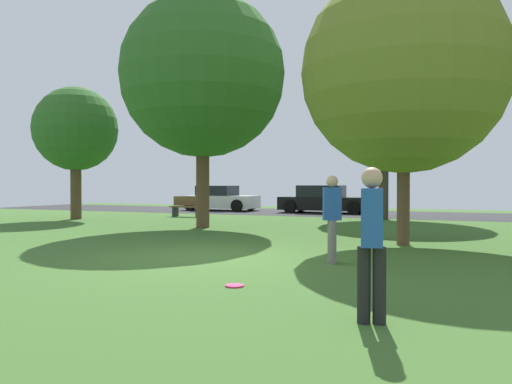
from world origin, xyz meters
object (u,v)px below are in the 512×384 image
(person_catcher, at_px, (332,215))
(maple_tree_near, at_px, (203,75))
(birch_tree_lone, at_px, (383,98))
(street_lamp_post, at_px, (387,164))
(parked_car_white, at_px, (220,199))
(parked_car_black, at_px, (325,200))
(person_bystander, at_px, (372,238))
(oak_tree_center, at_px, (404,71))
(park_bench, at_px, (188,206))
(frisbee_disc, at_px, (235,286))
(oak_tree_right, at_px, (76,130))

(person_catcher, bearing_deg, maple_tree_near, 111.99)
(birch_tree_lone, relative_size, street_lamp_post, 1.73)
(parked_car_white, height_order, parked_car_black, parked_car_black)
(person_bystander, xyz_separation_m, parked_car_white, (-12.09, 19.76, -0.28))
(maple_tree_near, relative_size, parked_car_white, 1.94)
(oak_tree_center, relative_size, parked_car_black, 1.45)
(birch_tree_lone, bearing_deg, parked_car_white, 160.35)
(oak_tree_center, height_order, park_bench, oak_tree_center)
(oak_tree_center, distance_m, person_catcher, 4.89)
(person_bystander, distance_m, street_lamp_post, 16.11)
(birch_tree_lone, height_order, person_bystander, birch_tree_lone)
(oak_tree_center, bearing_deg, park_bench, 145.58)
(person_bystander, bearing_deg, maple_tree_near, 26.34)
(oak_tree_center, height_order, birch_tree_lone, birch_tree_lone)
(birch_tree_lone, height_order, street_lamp_post, birch_tree_lone)
(birch_tree_lone, height_order, frisbee_disc, birch_tree_lone)
(person_catcher, bearing_deg, oak_tree_center, 53.78)
(birch_tree_lone, xyz_separation_m, street_lamp_post, (0.24, -0.53, -2.79))
(park_bench, bearing_deg, oak_tree_center, 145.58)
(person_bystander, xyz_separation_m, park_bench, (-10.88, 14.36, -0.44))
(parked_car_black, bearing_deg, oak_tree_right, -133.69)
(birch_tree_lone, relative_size, parked_car_white, 1.92)
(parked_car_black, xyz_separation_m, street_lamp_post, (3.71, -3.88, 1.62))
(parked_car_black, bearing_deg, frisbee_disc, -77.89)
(maple_tree_near, relative_size, oak_tree_right, 1.44)
(maple_tree_near, relative_size, street_lamp_post, 1.75)
(maple_tree_near, bearing_deg, person_bystander, -52.39)
(birch_tree_lone, bearing_deg, oak_tree_center, -77.40)
(parked_car_black, height_order, street_lamp_post, street_lamp_post)
(oak_tree_right, bearing_deg, person_bystander, -37.99)
(oak_tree_right, relative_size, person_catcher, 3.38)
(oak_tree_right, distance_m, street_lamp_post, 12.86)
(frisbee_disc, distance_m, parked_car_white, 21.07)
(parked_car_white, distance_m, parked_car_black, 5.94)
(oak_tree_right, height_order, frisbee_disc, oak_tree_right)
(park_bench, bearing_deg, oak_tree_right, 42.55)
(maple_tree_near, distance_m, person_catcher, 9.49)
(person_bystander, xyz_separation_m, frisbee_disc, (-2.17, 1.18, -0.89))
(birch_tree_lone, relative_size, frisbee_disc, 28.80)
(oak_tree_right, bearing_deg, maple_tree_near, -11.80)
(oak_tree_right, bearing_deg, parked_car_black, 46.31)
(parked_car_white, bearing_deg, street_lamp_post, -21.95)
(birch_tree_lone, height_order, park_bench, birch_tree_lone)
(oak_tree_right, xyz_separation_m, person_catcher, (12.87, -7.38, -2.82))
(oak_tree_right, bearing_deg, person_catcher, -29.83)
(frisbee_disc, bearing_deg, oak_tree_center, 76.23)
(oak_tree_right, bearing_deg, frisbee_disc, -39.45)
(frisbee_disc, height_order, parked_car_white, parked_car_white)
(frisbee_disc, relative_size, parked_car_black, 0.06)
(parked_car_white, bearing_deg, parked_car_black, -0.05)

